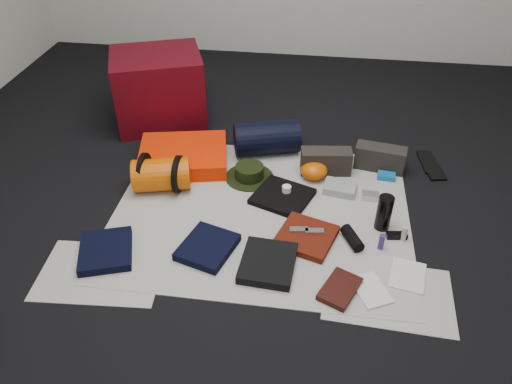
# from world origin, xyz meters

# --- Properties ---
(floor) EXTENTS (4.50, 4.50, 0.02)m
(floor) POSITION_xyz_m (0.00, 0.00, -0.01)
(floor) COLOR black
(floor) RESTS_ON ground
(newspaper_mat) EXTENTS (1.60, 1.30, 0.01)m
(newspaper_mat) POSITION_xyz_m (0.00, 0.00, 0.00)
(newspaper_mat) COLOR silver
(newspaper_mat) RESTS_ON floor
(newspaper_sheet_front_left) EXTENTS (0.61, 0.44, 0.00)m
(newspaper_sheet_front_left) POSITION_xyz_m (-0.70, -0.55, 0.00)
(newspaper_sheet_front_left) COLOR silver
(newspaper_sheet_front_left) RESTS_ON floor
(newspaper_sheet_front_right) EXTENTS (0.60, 0.43, 0.00)m
(newspaper_sheet_front_right) POSITION_xyz_m (0.65, -0.50, 0.00)
(newspaper_sheet_front_right) COLOR silver
(newspaper_sheet_front_right) RESTS_ON floor
(red_cabinet) EXTENTS (0.72, 0.66, 0.49)m
(red_cabinet) POSITION_xyz_m (-0.83, 0.92, 0.24)
(red_cabinet) COLOR #50050F
(red_cabinet) RESTS_ON floor
(sleeping_pad) EXTENTS (0.61, 0.53, 0.10)m
(sleeping_pad) POSITION_xyz_m (-0.54, 0.41, 0.05)
(sleeping_pad) COLOR #F92B02
(sleeping_pad) RESTS_ON newspaper_mat
(stuff_sack) EXTENTS (0.36, 0.26, 0.19)m
(stuff_sack) POSITION_xyz_m (-0.59, 0.14, 0.10)
(stuff_sack) COLOR #CC5003
(stuff_sack) RESTS_ON newspaper_mat
(sack_strap_left) EXTENTS (0.02, 0.22, 0.22)m
(sack_strap_left) POSITION_xyz_m (-0.69, 0.14, 0.11)
(sack_strap_left) COLOR black
(sack_strap_left) RESTS_ON newspaper_mat
(sack_strap_right) EXTENTS (0.02, 0.22, 0.22)m
(sack_strap_right) POSITION_xyz_m (-0.49, 0.14, 0.11)
(sack_strap_right) COLOR black
(sack_strap_right) RESTS_ON newspaper_mat
(navy_duffel) EXTENTS (0.45, 0.32, 0.21)m
(navy_duffel) POSITION_xyz_m (-0.04, 0.60, 0.11)
(navy_duffel) COLOR black
(navy_duffel) RESTS_ON newspaper_mat
(boonie_brim) EXTENTS (0.35, 0.35, 0.01)m
(boonie_brim) POSITION_xyz_m (-0.11, 0.31, 0.01)
(boonie_brim) COLOR black
(boonie_brim) RESTS_ON newspaper_mat
(boonie_crown) EXTENTS (0.17, 0.17, 0.07)m
(boonie_crown) POSITION_xyz_m (-0.11, 0.31, 0.05)
(boonie_crown) COLOR black
(boonie_crown) RESTS_ON boonie_brim
(hiking_boot_left) EXTENTS (0.31, 0.15, 0.15)m
(hiking_boot_left) POSITION_xyz_m (0.34, 0.43, 0.08)
(hiking_boot_left) COLOR #2D2723
(hiking_boot_left) RESTS_ON newspaper_mat
(hiking_boot_right) EXTENTS (0.31, 0.16, 0.15)m
(hiking_boot_right) POSITION_xyz_m (0.66, 0.52, 0.08)
(hiking_boot_right) COLOR #2D2723
(hiking_boot_right) RESTS_ON newspaper_mat
(flip_flop_left) EXTENTS (0.14, 0.28, 0.01)m
(flip_flop_left) POSITION_xyz_m (0.99, 0.56, 0.01)
(flip_flop_left) COLOR black
(flip_flop_left) RESTS_ON floor
(flip_flop_right) EXTENTS (0.12, 0.25, 0.01)m
(flip_flop_right) POSITION_xyz_m (0.97, 0.62, 0.01)
(flip_flop_right) COLOR black
(flip_flop_right) RESTS_ON floor
(trousers_navy_a) EXTENTS (0.33, 0.35, 0.04)m
(trousers_navy_a) POSITION_xyz_m (-0.72, -0.43, 0.03)
(trousers_navy_a) COLOR black
(trousers_navy_a) RESTS_ON newspaper_mat
(trousers_navy_b) EXTENTS (0.31, 0.33, 0.04)m
(trousers_navy_b) POSITION_xyz_m (-0.23, -0.34, 0.03)
(trousers_navy_b) COLOR black
(trousers_navy_b) RESTS_ON newspaper_mat
(trousers_charcoal) EXTENTS (0.27, 0.31, 0.05)m
(trousers_charcoal) POSITION_xyz_m (0.09, -0.41, 0.03)
(trousers_charcoal) COLOR black
(trousers_charcoal) RESTS_ON newspaper_mat
(black_tshirt) EXTENTS (0.38, 0.37, 0.03)m
(black_tshirt) POSITION_xyz_m (0.10, 0.13, 0.02)
(black_tshirt) COLOR black
(black_tshirt) RESTS_ON newspaper_mat
(red_shirt) EXTENTS (0.34, 0.34, 0.04)m
(red_shirt) POSITION_xyz_m (0.26, -0.19, 0.02)
(red_shirt) COLOR #541509
(red_shirt) RESTS_ON newspaper_mat
(orange_stuff_sack) EXTENTS (0.16, 0.16, 0.10)m
(orange_stuff_sack) POSITION_xyz_m (0.27, 0.36, 0.06)
(orange_stuff_sack) COLOR #CC5003
(orange_stuff_sack) RESTS_ON newspaper_mat
(first_aid_pouch) EXTENTS (0.20, 0.16, 0.04)m
(first_aid_pouch) POSITION_xyz_m (0.43, 0.25, 0.03)
(first_aid_pouch) COLOR gray
(first_aid_pouch) RESTS_ON newspaper_mat
(water_bottle) EXTENTS (0.08, 0.08, 0.20)m
(water_bottle) POSITION_xyz_m (0.65, -0.04, 0.11)
(water_bottle) COLOR black
(water_bottle) RESTS_ON newspaper_mat
(speaker) EXTENTS (0.12, 0.17, 0.06)m
(speaker) POSITION_xyz_m (0.49, -0.18, 0.04)
(speaker) COLOR black
(speaker) RESTS_ON newspaper_mat
(compact_camera) EXTENTS (0.10, 0.06, 0.04)m
(compact_camera) POSITION_xyz_m (0.60, 0.20, 0.02)
(compact_camera) COLOR #BBBBC1
(compact_camera) RESTS_ON newspaper_mat
(cyan_case) EXTENTS (0.11, 0.08, 0.03)m
(cyan_case) POSITION_xyz_m (0.70, 0.41, 0.02)
(cyan_case) COLOR #1063A2
(cyan_case) RESTS_ON newspaper_mat
(toiletry_purple) EXTENTS (0.03, 0.03, 0.09)m
(toiletry_purple) POSITION_xyz_m (0.63, -0.20, 0.05)
(toiletry_purple) COLOR #3D2371
(toiletry_purple) RESTS_ON newspaper_mat
(toiletry_clear) EXTENTS (0.03, 0.03, 0.08)m
(toiletry_clear) POSITION_xyz_m (0.75, -0.12, 0.05)
(toiletry_clear) COLOR #A8ADA9
(toiletry_clear) RESTS_ON newspaper_mat
(paperback_book) EXTENTS (0.22, 0.25, 0.03)m
(paperback_book) POSITION_xyz_m (0.43, -0.52, 0.02)
(paperback_book) COLOR black
(paperback_book) RESTS_ON newspaper_mat
(map_booklet) EXTENTS (0.21, 0.23, 0.01)m
(map_booklet) POSITION_xyz_m (0.57, -0.49, 0.01)
(map_booklet) COLOR silver
(map_booklet) RESTS_ON newspaper_mat
(map_printout) EXTENTS (0.19, 0.23, 0.01)m
(map_printout) POSITION_xyz_m (0.75, -0.38, 0.01)
(map_printout) COLOR silver
(map_printout) RESTS_ON newspaper_mat
(sunglasses) EXTENTS (0.11, 0.06, 0.03)m
(sunglasses) POSITION_xyz_m (0.72, -0.11, 0.02)
(sunglasses) COLOR black
(sunglasses) RESTS_ON newspaper_mat
(key_cluster) EXTENTS (0.08, 0.08, 0.01)m
(key_cluster) POSITION_xyz_m (-0.71, -0.51, 0.01)
(key_cluster) COLOR #BBBBC1
(key_cluster) RESTS_ON newspaper_mat
(tape_roll) EXTENTS (0.05, 0.05, 0.04)m
(tape_roll) POSITION_xyz_m (0.12, 0.16, 0.05)
(tape_roll) COLOR white
(tape_roll) RESTS_ON black_tshirt
(energy_bar_a) EXTENTS (0.10, 0.05, 0.01)m
(energy_bar_a) POSITION_xyz_m (0.22, -0.17, 0.05)
(energy_bar_a) COLOR #BBBBC1
(energy_bar_a) RESTS_ON red_shirt
(energy_bar_b) EXTENTS (0.10, 0.05, 0.01)m
(energy_bar_b) POSITION_xyz_m (0.30, -0.17, 0.05)
(energy_bar_b) COLOR #BBBBC1
(energy_bar_b) RESTS_ON red_shirt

